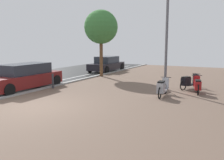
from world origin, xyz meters
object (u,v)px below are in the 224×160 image
object	(u,v)px
scooter_far	(162,88)
lamp_post	(167,32)
street_tree	(101,27)
scooter_near	(197,85)
parked_car_near	(25,77)
parked_car_far	(107,64)
bollard_far	(53,81)
scooter_mid	(189,82)

from	to	relation	value
scooter_far	lamp_post	bearing A→B (deg)	100.97
street_tree	scooter_near	bearing A→B (deg)	-23.79
parked_car_near	scooter_far	bearing A→B (deg)	12.52
street_tree	parked_car_far	bearing A→B (deg)	111.71
parked_car_near	parked_car_far	xyz separation A→B (m)	(-0.11, 9.67, -0.05)
scooter_far	parked_car_near	bearing A→B (deg)	-167.48
street_tree	parked_car_near	bearing A→B (deg)	-100.29
bollard_far	lamp_post	bearing A→B (deg)	24.75
scooter_far	lamp_post	world-z (taller)	lamp_post
scooter_mid	scooter_far	size ratio (longest dim) A/B	0.87
scooter_near	lamp_post	xyz separation A→B (m)	(-1.73, 0.30, 2.72)
scooter_mid	street_tree	size ratio (longest dim) A/B	0.33
scooter_far	scooter_near	bearing A→B (deg)	48.26
parked_car_far	bollard_far	distance (m)	8.93
scooter_near	parked_car_near	world-z (taller)	parked_car_near
parked_car_near	bollard_far	distance (m)	1.53
scooter_mid	parked_car_near	world-z (taller)	parked_car_near
parked_car_near	bollard_far	bearing A→B (deg)	34.00
scooter_mid	lamp_post	size ratio (longest dim) A/B	0.29
street_tree	bollard_far	xyz separation A→B (m)	(0.08, -5.60, -3.27)
scooter_far	parked_car_far	bearing A→B (deg)	132.49
scooter_mid	parked_car_far	distance (m)	9.85
scooter_far	street_tree	world-z (taller)	street_tree
scooter_mid	parked_car_near	xyz separation A→B (m)	(-8.03, -4.14, 0.28)
scooter_far	scooter_mid	bearing A→B (deg)	73.06
bollard_far	parked_car_near	bearing A→B (deg)	-146.00
scooter_mid	scooter_far	distance (m)	2.64
street_tree	bollard_far	size ratio (longest dim) A/B	6.04
scooter_near	scooter_mid	world-z (taller)	scooter_near
parked_car_near	parked_car_far	distance (m)	9.67
scooter_near	parked_car_far	xyz separation A→B (m)	(-8.75, 6.51, 0.22)
scooter_mid	scooter_far	world-z (taller)	scooter_far
scooter_mid	street_tree	world-z (taller)	street_tree
parked_car_far	street_tree	distance (m)	4.62
scooter_near	parked_car_far	bearing A→B (deg)	143.35
scooter_near	street_tree	bearing A→B (deg)	156.21
lamp_post	bollard_far	xyz separation A→B (m)	(-5.65, -2.61, -2.70)
lamp_post	bollard_far	size ratio (longest dim) A/B	6.81
scooter_far	parked_car_far	distance (m)	10.92
scooter_mid	parked_car_far	xyz separation A→B (m)	(-8.15, 5.53, 0.23)
bollard_far	street_tree	bearing A→B (deg)	90.85
scooter_near	scooter_far	xyz separation A→B (m)	(-1.38, -1.54, 0.02)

